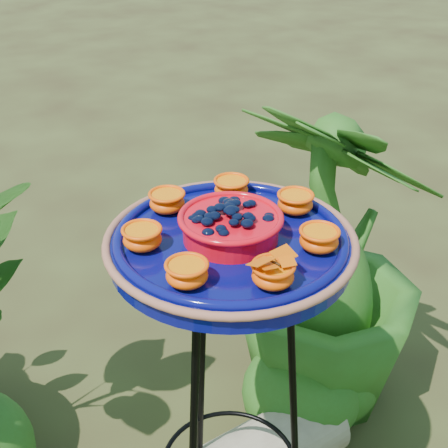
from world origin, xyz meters
The scene contains 3 objects.
tripod_stand centered at (0.15, 0.11, 0.55)m, with size 0.34×0.36×0.90m.
feeder_dish centered at (0.15, 0.11, 0.94)m, with size 0.48×0.48×0.11m.
shrub_back_right centered at (0.69, 0.44, 0.51)m, with size 0.58×0.58×1.03m, color #295416.
Camera 1 is at (-0.35, -0.75, 1.56)m, focal length 50.00 mm.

